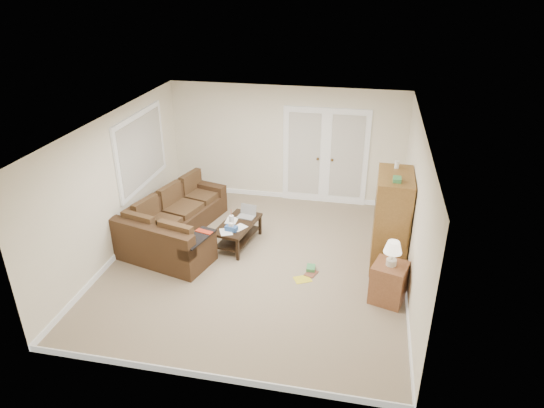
% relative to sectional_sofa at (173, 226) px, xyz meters
% --- Properties ---
extents(floor, '(5.50, 5.50, 0.00)m').
position_rel_sectional_sofa_xyz_m(floor, '(1.71, -0.42, -0.31)').
color(floor, gray).
rests_on(floor, ground).
extents(ceiling, '(5.00, 5.50, 0.02)m').
position_rel_sectional_sofa_xyz_m(ceiling, '(1.71, -0.42, 2.19)').
color(ceiling, white).
rests_on(ceiling, wall_back).
extents(wall_left, '(0.02, 5.50, 2.50)m').
position_rel_sectional_sofa_xyz_m(wall_left, '(-0.79, -0.42, 0.94)').
color(wall_left, white).
rests_on(wall_left, floor).
extents(wall_right, '(0.02, 5.50, 2.50)m').
position_rel_sectional_sofa_xyz_m(wall_right, '(4.21, -0.42, 0.94)').
color(wall_right, white).
rests_on(wall_right, floor).
extents(wall_back, '(5.00, 0.02, 2.50)m').
position_rel_sectional_sofa_xyz_m(wall_back, '(1.71, 2.33, 0.94)').
color(wall_back, white).
rests_on(wall_back, floor).
extents(wall_front, '(5.00, 0.02, 2.50)m').
position_rel_sectional_sofa_xyz_m(wall_front, '(1.71, -3.17, 0.94)').
color(wall_front, white).
rests_on(wall_front, floor).
extents(baseboards, '(5.00, 5.50, 0.10)m').
position_rel_sectional_sofa_xyz_m(baseboards, '(1.71, -0.42, -0.26)').
color(baseboards, white).
rests_on(baseboards, floor).
extents(french_doors, '(1.80, 0.05, 2.13)m').
position_rel_sectional_sofa_xyz_m(french_doors, '(2.56, 2.29, 0.73)').
color(french_doors, white).
rests_on(french_doors, floor).
extents(window_left, '(0.05, 1.92, 1.42)m').
position_rel_sectional_sofa_xyz_m(window_left, '(-0.76, 0.58, 1.24)').
color(window_left, white).
rests_on(window_left, wall_left).
extents(sectional_sofa, '(1.84, 2.87, 0.78)m').
position_rel_sectional_sofa_xyz_m(sectional_sofa, '(0.00, 0.00, 0.00)').
color(sectional_sofa, '#422C19').
rests_on(sectional_sofa, floor).
extents(coffee_table, '(0.72, 1.16, 0.74)m').
position_rel_sectional_sofa_xyz_m(coffee_table, '(1.21, 0.13, -0.07)').
color(coffee_table, black).
rests_on(coffee_table, floor).
extents(tv_armoire, '(0.58, 1.04, 1.78)m').
position_rel_sectional_sofa_xyz_m(tv_armoire, '(3.90, 0.02, 0.53)').
color(tv_armoire, brown).
rests_on(tv_armoire, floor).
extents(side_cabinet, '(0.61, 0.61, 1.03)m').
position_rel_sectional_sofa_xyz_m(side_cabinet, '(3.90, -1.06, 0.07)').
color(side_cabinet, brown).
rests_on(side_cabinet, floor).
extents(space_heater, '(0.14, 0.12, 0.29)m').
position_rel_sectional_sofa_xyz_m(space_heater, '(3.82, 1.99, -0.16)').
color(space_heater, white).
rests_on(space_heater, floor).
extents(floor_magazine, '(0.35, 0.32, 0.01)m').
position_rel_sectional_sofa_xyz_m(floor_magazine, '(2.55, -0.78, -0.30)').
color(floor_magazine, yellow).
rests_on(floor_magazine, floor).
extents(floor_greenbox, '(0.15, 0.19, 0.08)m').
position_rel_sectional_sofa_xyz_m(floor_greenbox, '(2.65, -0.48, -0.27)').
color(floor_greenbox, '#408E4F').
rests_on(floor_greenbox, floor).
extents(floor_book, '(0.24, 0.27, 0.02)m').
position_rel_sectional_sofa_xyz_m(floor_book, '(2.59, -0.56, -0.30)').
color(floor_book, brown).
rests_on(floor_book, floor).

